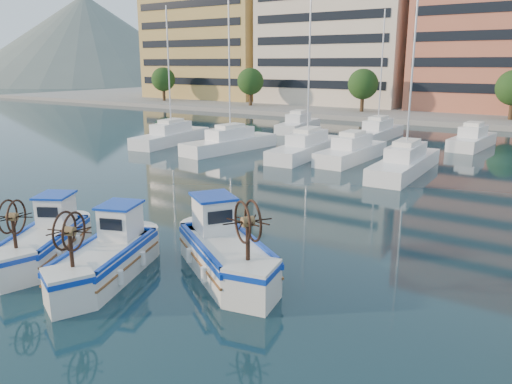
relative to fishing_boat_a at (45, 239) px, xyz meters
name	(u,v)px	position (x,y,z in m)	size (l,w,h in m)	color
ground	(143,281)	(4.35, 0.52, -0.75)	(300.00, 300.00, 0.00)	#17373B
hill_west	(91,83)	(-135.65, 110.52, -0.75)	(180.00, 180.00, 60.00)	slate
yacht_marina	(375,145)	(1.81, 28.38, -0.22)	(42.19, 23.18, 11.50)	white
fishing_boat_a	(45,239)	(0.00, 0.00, 0.00)	(3.59, 4.50, 2.72)	silver
fishing_boat_b	(107,254)	(3.13, 0.16, 0.03)	(3.25, 4.68, 2.82)	silver
fishing_boat_c	(225,249)	(6.18, 2.57, 0.10)	(5.02, 4.29, 3.08)	silver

